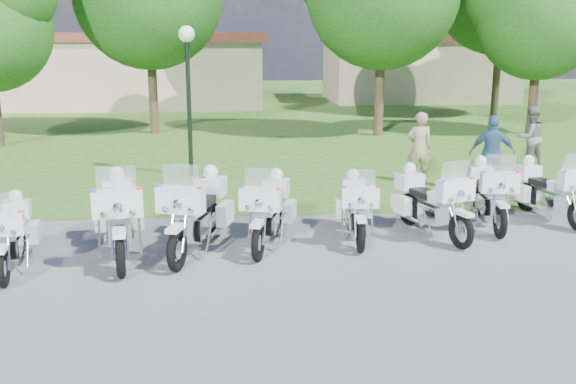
{
  "coord_description": "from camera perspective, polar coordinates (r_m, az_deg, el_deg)",
  "views": [
    {
      "loc": [
        -0.38,
        -10.38,
        3.7
      ],
      "look_at": [
        0.54,
        1.2,
        0.95
      ],
      "focal_mm": 40.0,
      "sensor_mm": 36.0,
      "label": 1
    }
  ],
  "objects": [
    {
      "name": "ground",
      "position": [
        11.03,
        -2.34,
        -6.3
      ],
      "size": [
        100.0,
        100.0,
        0.0
      ],
      "primitive_type": "plane",
      "color": "#5C5C62",
      "rests_on": "ground"
    },
    {
      "name": "grass_lawn",
      "position": [
        37.56,
        -3.99,
        7.65
      ],
      "size": [
        100.0,
        48.0,
        0.01
      ],
      "primitive_type": "cube",
      "color": "#325E1D",
      "rests_on": "ground"
    },
    {
      "name": "motorcycle_0",
      "position": [
        11.55,
        -23.37,
        -3.36
      ],
      "size": [
        0.91,
        2.14,
        1.44
      ],
      "rotation": [
        0.0,
        0.0,
        3.3
      ],
      "color": "black",
      "rests_on": "ground"
    },
    {
      "name": "motorcycle_1",
      "position": [
        11.53,
        -14.8,
        -2.02
      ],
      "size": [
        1.15,
        2.61,
        1.77
      ],
      "rotation": [
        0.0,
        0.0,
        3.32
      ],
      "color": "black",
      "rests_on": "ground"
    },
    {
      "name": "motorcycle_2",
      "position": [
        11.55,
        -8.04,
        -1.73
      ],
      "size": [
        1.28,
        2.54,
        1.74
      ],
      "rotation": [
        0.0,
        0.0,
        2.88
      ],
      "color": "black",
      "rests_on": "ground"
    },
    {
      "name": "motorcycle_3",
      "position": [
        11.84,
        -1.69,
        -1.55
      ],
      "size": [
        1.14,
        2.32,
        1.58
      ],
      "rotation": [
        0.0,
        0.0,
        2.89
      ],
      "color": "black",
      "rests_on": "ground"
    },
    {
      "name": "motorcycle_4",
      "position": [
        12.31,
        6.07,
        -1.27
      ],
      "size": [
        0.82,
        2.19,
        1.47
      ],
      "rotation": [
        0.0,
        0.0,
        3.06
      ],
      "color": "black",
      "rests_on": "ground"
    },
    {
      "name": "motorcycle_5",
      "position": [
        12.73,
        12.51,
        -0.8
      ],
      "size": [
        1.24,
        2.28,
        1.59
      ],
      "rotation": [
        0.0,
        0.0,
        3.46
      ],
      "color": "black",
      "rests_on": "ground"
    },
    {
      "name": "motorcycle_6",
      "position": [
        13.75,
        17.35,
        -0.05
      ],
      "size": [
        0.95,
        2.36,
        1.59
      ],
      "rotation": [
        0.0,
        0.0,
        3.02
      ],
      "color": "black",
      "rests_on": "ground"
    },
    {
      "name": "motorcycle_7",
      "position": [
        14.58,
        22.15,
        0.21
      ],
      "size": [
        1.07,
        2.25,
        1.53
      ],
      "rotation": [
        0.0,
        0.0,
        3.37
      ],
      "color": "black",
      "rests_on": "ground"
    },
    {
      "name": "lamp_post",
      "position": [
        17.79,
        -8.92,
        11.21
      ],
      "size": [
        0.44,
        0.44,
        4.09
      ],
      "color": "black",
      "rests_on": "ground"
    },
    {
      "name": "tree_3",
      "position": [
        27.69,
        21.47,
        15.3
      ],
      "size": [
        5.76,
        4.92,
        7.68
      ],
      "color": "#38281C",
      "rests_on": "ground"
    },
    {
      "name": "building_west",
      "position": [
        38.82,
        -13.1,
        10.58
      ],
      "size": [
        14.56,
        8.32,
        4.1
      ],
      "color": "#C5AE8E",
      "rests_on": "ground"
    },
    {
      "name": "building_east",
      "position": [
        41.98,
        11.38,
        10.84
      ],
      "size": [
        11.44,
        7.28,
        4.1
      ],
      "color": "#C5AE8E",
      "rests_on": "ground"
    },
    {
      "name": "bystander_a",
      "position": [
        17.34,
        11.58,
        3.88
      ],
      "size": [
        0.7,
        0.47,
        1.88
      ],
      "primitive_type": "imported",
      "rotation": [
        0.0,
        0.0,
        3.11
      ],
      "color": "#9E886B",
      "rests_on": "ground"
    },
    {
      "name": "bystander_b",
      "position": [
        20.32,
        20.71,
        4.55
      ],
      "size": [
        1.0,
        0.85,
        1.8
      ],
      "primitive_type": "imported",
      "rotation": [
        0.0,
        0.0,
        -2.93
      ],
      "color": "slate",
      "rests_on": "ground"
    },
    {
      "name": "bystander_c",
      "position": [
        16.81,
        17.69,
        3.27
      ],
      "size": [
        1.19,
        0.71,
        1.9
      ],
      "primitive_type": "imported",
      "rotation": [
        0.0,
        0.0,
        2.9
      ],
      "color": "#395F89",
      "rests_on": "ground"
    }
  ]
}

